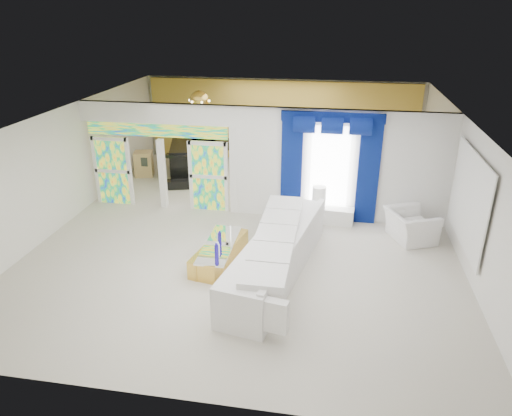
% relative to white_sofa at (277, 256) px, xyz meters
% --- Properties ---
extents(floor, '(12.00, 12.00, 0.00)m').
position_rel_white_sofa_xyz_m(floor, '(-0.93, 2.17, -0.44)').
color(floor, '#B7AF9E').
rests_on(floor, ground).
extents(dividing_wall, '(5.70, 0.18, 3.00)m').
position_rel_white_sofa_xyz_m(dividing_wall, '(1.22, 3.17, 1.06)').
color(dividing_wall, white).
rests_on(dividing_wall, ground).
extents(dividing_header, '(4.30, 0.18, 0.55)m').
position_rel_white_sofa_xyz_m(dividing_header, '(-3.78, 3.17, 2.29)').
color(dividing_header, white).
rests_on(dividing_header, dividing_wall).
extents(stained_panel_left, '(0.95, 0.04, 2.00)m').
position_rel_white_sofa_xyz_m(stained_panel_left, '(-5.20, 3.17, 0.56)').
color(stained_panel_left, '#994C3F').
rests_on(stained_panel_left, ground).
extents(stained_panel_right, '(0.95, 0.04, 2.00)m').
position_rel_white_sofa_xyz_m(stained_panel_right, '(-2.35, 3.17, 0.56)').
color(stained_panel_right, '#994C3F').
rests_on(stained_panel_right, ground).
extents(stained_transom, '(4.00, 0.05, 0.35)m').
position_rel_white_sofa_xyz_m(stained_transom, '(-3.78, 3.17, 1.81)').
color(stained_transom, '#994C3F').
rests_on(stained_transom, dividing_header).
extents(window_pane, '(1.00, 0.02, 2.30)m').
position_rel_white_sofa_xyz_m(window_pane, '(0.97, 3.07, 1.01)').
color(window_pane, white).
rests_on(window_pane, dividing_wall).
extents(blue_drape_left, '(0.55, 0.10, 2.80)m').
position_rel_white_sofa_xyz_m(blue_drape_left, '(-0.03, 3.04, 0.96)').
color(blue_drape_left, '#040345').
rests_on(blue_drape_left, ground).
extents(blue_drape_right, '(0.55, 0.10, 2.80)m').
position_rel_white_sofa_xyz_m(blue_drape_right, '(1.97, 3.04, 0.96)').
color(blue_drape_right, '#040345').
rests_on(blue_drape_right, ground).
extents(blue_pelmet, '(2.60, 0.12, 0.25)m').
position_rel_white_sofa_xyz_m(blue_pelmet, '(0.97, 3.04, 2.38)').
color(blue_pelmet, '#040345').
rests_on(blue_pelmet, dividing_wall).
extents(wall_mirror, '(0.04, 2.70, 1.90)m').
position_rel_white_sofa_xyz_m(wall_mirror, '(4.01, 1.17, 1.11)').
color(wall_mirror, white).
rests_on(wall_mirror, ground).
extents(gold_curtains, '(9.70, 0.12, 2.90)m').
position_rel_white_sofa_xyz_m(gold_curtains, '(-0.93, 8.07, 1.06)').
color(gold_curtains, gold).
rests_on(gold_curtains, ground).
extents(white_sofa, '(1.82, 4.69, 0.87)m').
position_rel_white_sofa_xyz_m(white_sofa, '(0.00, 0.00, 0.00)').
color(white_sofa, white).
rests_on(white_sofa, ground).
extents(coffee_table, '(0.99, 2.02, 0.43)m').
position_rel_white_sofa_xyz_m(coffee_table, '(-1.35, 0.30, -0.22)').
color(coffee_table, gold).
rests_on(coffee_table, ground).
extents(console_table, '(1.31, 0.52, 0.43)m').
position_rel_white_sofa_xyz_m(console_table, '(1.05, 2.86, -0.22)').
color(console_table, white).
rests_on(console_table, ground).
extents(table_lamp, '(0.36, 0.36, 0.58)m').
position_rel_white_sofa_xyz_m(table_lamp, '(0.75, 2.86, 0.28)').
color(table_lamp, white).
rests_on(table_lamp, console_table).
extents(armchair, '(1.38, 1.46, 0.75)m').
position_rel_white_sofa_xyz_m(armchair, '(3.05, 2.20, -0.06)').
color(armchair, white).
rests_on(armchair, ground).
extents(grand_piano, '(2.02, 2.35, 1.02)m').
position_rel_white_sofa_xyz_m(grand_piano, '(-3.72, 6.26, 0.07)').
color(grand_piano, black).
rests_on(grand_piano, ground).
extents(piano_bench, '(0.88, 0.53, 0.27)m').
position_rel_white_sofa_xyz_m(piano_bench, '(-3.72, 4.66, -0.30)').
color(piano_bench, black).
rests_on(piano_bench, ground).
extents(tv_console, '(0.70, 0.66, 0.85)m').
position_rel_white_sofa_xyz_m(tv_console, '(-5.31, 5.63, -0.01)').
color(tv_console, tan).
rests_on(tv_console, ground).
extents(chandelier, '(0.60, 0.60, 0.60)m').
position_rel_white_sofa_xyz_m(chandelier, '(-3.23, 5.57, 2.21)').
color(chandelier, gold).
rests_on(chandelier, ceiling).
extents(decanters, '(0.23, 0.84, 0.29)m').
position_rel_white_sofa_xyz_m(decanters, '(-1.33, 0.13, 0.10)').
color(decanters, white).
rests_on(decanters, coffee_table).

